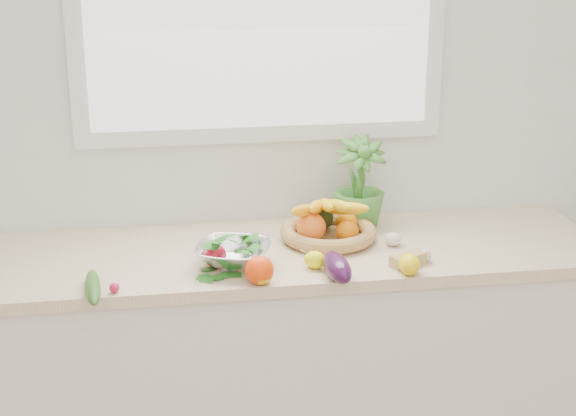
{
  "coord_description": "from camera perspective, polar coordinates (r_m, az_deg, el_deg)",
  "views": [
    {
      "loc": [
        -0.37,
        -0.79,
        2.0
      ],
      "look_at": [
        0.05,
        1.93,
        1.05
      ],
      "focal_mm": 55.0,
      "sensor_mm": 36.0,
      "label": 1
    }
  ],
  "objects": [
    {
      "name": "potted_herb",
      "position": [
        3.14,
        4.62,
        1.57
      ],
      "size": [
        0.19,
        0.19,
        0.33
      ],
      "primitive_type": "imported",
      "rotation": [
        0.0,
        0.0,
        -0.0
      ],
      "color": "#41832F",
      "rests_on": "countertop"
    },
    {
      "name": "cucumber",
      "position": [
        2.69,
        -12.5,
        -5.01
      ],
      "size": [
        0.07,
        0.25,
        0.05
      ],
      "primitive_type": "ellipsoid",
      "rotation": [
        0.0,
        0.0,
        0.08
      ],
      "color": "#2E5D1B",
      "rests_on": "countertop"
    },
    {
      "name": "back_wall",
      "position": [
        3.13,
        -1.81,
        7.06
      ],
      "size": [
        4.5,
        0.02,
        2.7
      ],
      "primitive_type": "cube",
      "color": "white",
      "rests_on": "ground"
    },
    {
      "name": "fruit_basket",
      "position": [
        3.03,
        2.56,
        -1.21
      ],
      "size": [
        0.35,
        0.35,
        0.18
      ],
      "color": "#AD734D",
      "rests_on": "countertop"
    },
    {
      "name": "garlic_b",
      "position": [
        3.01,
        6.82,
        -2.02
      ],
      "size": [
        0.07,
        0.07,
        0.05
      ],
      "primitive_type": "ellipsoid",
      "rotation": [
        0.0,
        0.0,
        0.28
      ],
      "color": "beige",
      "rests_on": "countertop"
    },
    {
      "name": "lemon_b",
      "position": [
        2.7,
        -1.69,
        -4.25
      ],
      "size": [
        0.1,
        0.11,
        0.07
      ],
      "primitive_type": "ellipsoid",
      "rotation": [
        0.0,
        0.0,
        -0.45
      ],
      "color": "#FFB50D",
      "rests_on": "countertop"
    },
    {
      "name": "counter_cabinet",
      "position": [
        3.18,
        -0.96,
        -10.55
      ],
      "size": [
        2.2,
        0.58,
        0.86
      ],
      "primitive_type": "cube",
      "color": "silver",
      "rests_on": "ground"
    },
    {
      "name": "colander_with_spinach",
      "position": [
        2.81,
        -3.57,
        -2.66
      ],
      "size": [
        0.3,
        0.3,
        0.12
      ],
      "color": "white",
      "rests_on": "countertop"
    },
    {
      "name": "orange_loose",
      "position": [
        2.69,
        -1.87,
        -4.04
      ],
      "size": [
        0.11,
        0.11,
        0.09
      ],
      "primitive_type": "sphere",
      "rotation": [
        0.0,
        0.0,
        0.26
      ],
      "color": "#FF4008",
      "rests_on": "countertop"
    },
    {
      "name": "lemon_c",
      "position": [
        2.81,
        1.75,
        -3.37
      ],
      "size": [
        0.09,
        0.09,
        0.06
      ],
      "primitive_type": "ellipsoid",
      "rotation": [
        0.0,
        0.0,
        0.96
      ],
      "color": "#FFEE0D",
      "rests_on": "countertop"
    },
    {
      "name": "garlic_a",
      "position": [
        2.94,
        1.18,
        -2.53
      ],
      "size": [
        0.06,
        0.06,
        0.04
      ],
      "primitive_type": "ellipsoid",
      "rotation": [
        0.0,
        0.0,
        -0.36
      ],
      "color": "white",
      "rests_on": "countertop"
    },
    {
      "name": "apple",
      "position": [
        2.83,
        -4.75,
        -3.07
      ],
      "size": [
        0.08,
        0.08,
        0.07
      ],
      "primitive_type": "sphere",
      "rotation": [
        0.0,
        0.0,
        -0.12
      ],
      "color": "#B80E22",
      "rests_on": "countertop"
    },
    {
      "name": "radish",
      "position": [
        2.69,
        -11.16,
        -5.08
      ],
      "size": [
        0.04,
        0.04,
        0.03
      ],
      "primitive_type": "sphere",
      "rotation": [
        0.0,
        0.0,
        0.38
      ],
      "color": "#D21A52",
      "rests_on": "countertop"
    },
    {
      "name": "ginger",
      "position": [
        2.86,
        7.79,
        -3.32
      ],
      "size": [
        0.13,
        0.09,
        0.04
      ],
      "primitive_type": "cube",
      "rotation": [
        0.0,
        0.0,
        0.42
      ],
      "color": "tan",
      "rests_on": "countertop"
    },
    {
      "name": "lemon_a",
      "position": [
        2.79,
        7.86,
        -3.64
      ],
      "size": [
        0.07,
        0.09,
        0.07
      ],
      "primitive_type": "ellipsoid",
      "rotation": [
        0.0,
        0.0,
        -0.03
      ],
      "color": "yellow",
      "rests_on": "countertop"
    },
    {
      "name": "garlic_c",
      "position": [
        2.9,
        8.78,
        -3.05
      ],
      "size": [
        0.06,
        0.06,
        0.04
      ],
      "primitive_type": "ellipsoid",
      "rotation": [
        0.0,
        0.0,
        -0.4
      ],
      "color": "beige",
      "rests_on": "countertop"
    },
    {
      "name": "eggplant",
      "position": [
        2.73,
        3.19,
        -3.84
      ],
      "size": [
        0.09,
        0.2,
        0.08
      ],
      "primitive_type": "ellipsoid",
      "rotation": [
        0.0,
        0.0,
        0.09
      ],
      "color": "#330F37",
      "rests_on": "countertop"
    },
    {
      "name": "countertop",
      "position": [
        2.98,
        -1.01,
        -3.01
      ],
      "size": [
        2.24,
        0.62,
        0.04
      ],
      "primitive_type": "cube",
      "color": "beige",
      "rests_on": "counter_cabinet"
    }
  ]
}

